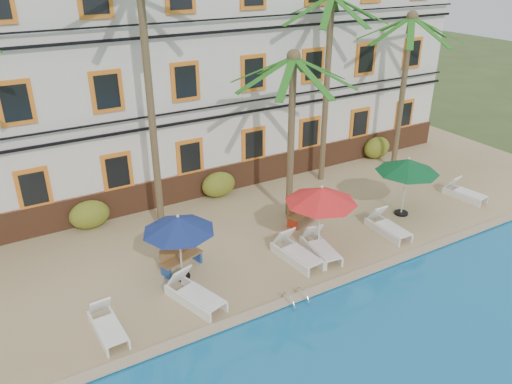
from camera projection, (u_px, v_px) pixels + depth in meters
ground at (318, 276)px, 16.57m from camera, size 100.00×100.00×0.00m
pool_deck at (246, 211)px, 20.42m from camera, size 30.00×12.00×0.25m
pool_coping at (336, 283)px, 15.75m from camera, size 30.00×0.35×0.06m
hotel_building at (190, 61)px, 22.04m from camera, size 25.40×6.44×10.22m
palm_b at (147, 65)px, 16.21m from camera, size 4.57×4.57×9.73m
palm_c at (292, 111)px, 18.12m from camera, size 4.57×4.57×6.45m
palm_d at (328, 64)px, 20.80m from camera, size 4.57×4.57×8.20m
palm_e at (405, 70)px, 22.32m from camera, size 4.57×4.57×7.24m
shrub_left at (89, 215)px, 18.74m from camera, size 1.50×0.90×1.10m
shrub_mid at (218, 185)px, 21.19m from camera, size 1.50×0.90×1.10m
shrub_right at (377, 148)px, 25.22m from camera, size 1.50×0.90×1.10m
umbrella_blue at (178, 224)px, 15.22m from camera, size 2.28×2.28×2.29m
umbrella_red at (321, 195)px, 16.66m from camera, size 2.49×2.49×2.49m
umbrella_green at (408, 166)px, 19.07m from camera, size 2.44×2.44×2.44m
lounger_a at (107, 325)px, 13.59m from camera, size 0.72×1.82×0.85m
lounger_b at (194, 293)px, 14.79m from camera, size 1.32×2.18×0.97m
lounger_c at (296, 252)px, 16.85m from camera, size 0.92×2.09×0.96m
lounger_d at (320, 247)px, 17.19m from camera, size 0.94×1.97×0.90m
lounger_e at (387, 226)px, 18.49m from camera, size 0.71×1.89×0.89m
lounger_f at (464, 192)px, 21.16m from camera, size 0.89×1.84×0.83m
bench_left at (180, 256)px, 16.34m from camera, size 1.57×0.89×0.93m
bench_right at (301, 211)px, 19.20m from camera, size 1.57×0.93×0.93m
pool_ladder at (295, 301)px, 14.95m from camera, size 0.54×0.74×0.74m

